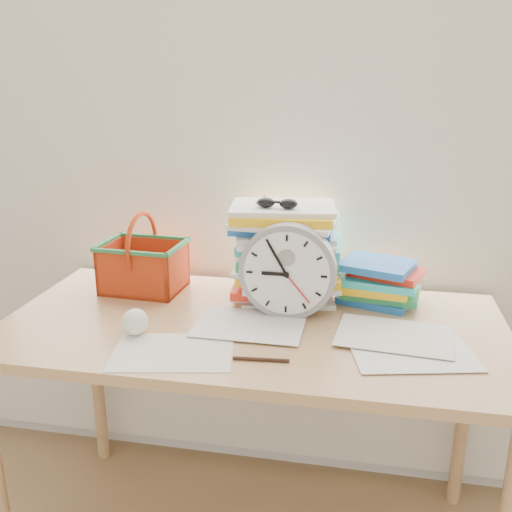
% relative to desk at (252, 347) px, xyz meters
% --- Properties ---
extents(curtain, '(2.40, 0.01, 2.50)m').
position_rel_desk_xyz_m(curtain, '(0.00, 0.38, 0.62)').
color(curtain, white).
rests_on(curtain, room_shell).
extents(desk, '(1.40, 0.70, 0.75)m').
position_rel_desk_xyz_m(desk, '(0.00, 0.00, 0.00)').
color(desk, tan).
rests_on(desk, ground).
extents(paper_stack, '(0.35, 0.30, 0.29)m').
position_rel_desk_xyz_m(paper_stack, '(0.06, 0.21, 0.22)').
color(paper_stack, white).
rests_on(paper_stack, desk).
extents(clock, '(0.27, 0.05, 0.27)m').
position_rel_desk_xyz_m(clock, '(0.09, 0.07, 0.21)').
color(clock, gray).
rests_on(clock, desk).
extents(sunglasses, '(0.14, 0.12, 0.03)m').
position_rel_desk_xyz_m(sunglasses, '(0.04, 0.16, 0.38)').
color(sunglasses, black).
rests_on(sunglasses, paper_stack).
extents(book_stack, '(0.30, 0.26, 0.13)m').
position_rel_desk_xyz_m(book_stack, '(0.35, 0.21, 0.14)').
color(book_stack, white).
rests_on(book_stack, desk).
extents(basket, '(0.26, 0.21, 0.25)m').
position_rel_desk_xyz_m(basket, '(-0.39, 0.19, 0.20)').
color(basket, '#D34114').
rests_on(basket, desk).
extents(crumpled_ball, '(0.07, 0.07, 0.07)m').
position_rel_desk_xyz_m(crumpled_ball, '(-0.29, -0.13, 0.11)').
color(crumpled_ball, white).
rests_on(crumpled_ball, desk).
extents(pen, '(0.14, 0.02, 0.01)m').
position_rel_desk_xyz_m(pen, '(0.07, -0.22, 0.08)').
color(pen, black).
rests_on(pen, desk).
extents(scattered_papers, '(1.26, 0.42, 0.02)m').
position_rel_desk_xyz_m(scattered_papers, '(0.00, 0.00, 0.08)').
color(scattered_papers, white).
rests_on(scattered_papers, desk).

